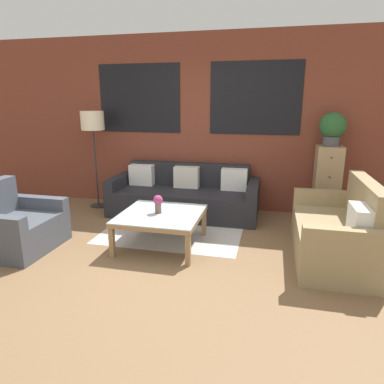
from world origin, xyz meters
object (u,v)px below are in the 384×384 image
Objects in this scene: couch_dark at (184,197)px; armchair_corner at (17,227)px; drawer_cabinet at (327,184)px; flower_vase at (158,203)px; settee_vintage at (337,233)px; floor_lamp at (93,125)px; potted_plant at (332,127)px; coffee_table at (161,218)px.

couch_dark is 2.52× the size of armchair_corner.
armchair_corner is 0.82× the size of drawer_cabinet.
couch_dark is 10.27× the size of flower_vase.
floor_lamp reaches higher than settee_vintage.
couch_dark is 1.32m from flower_vase.
couch_dark is at bearing -174.23° from drawer_cabinet.
flower_vase is (1.65, 0.49, 0.28)m from armchair_corner.
flower_vase is (-2.15, -1.51, -0.83)m from potted_plant.
coffee_table is at bearing -40.16° from floor_lamp.
drawer_cabinet reaches higher than armchair_corner.
couch_dark is 4.82× the size of potted_plant.
armchair_corner reaches higher than flower_vase.
coffee_table is at bearing -88.46° from couch_dark.
potted_plant is (3.79, 2.00, 1.12)m from armchair_corner.
floor_lamp is (-3.65, 1.23, 1.08)m from settee_vintage.
couch_dark is 2.41m from settee_vintage.
coffee_table is at bearing -177.11° from settee_vintage.
armchair_corner is 4.30m from drawer_cabinet.
settee_vintage is 1.77m from potted_plant.
coffee_table is (1.68, 0.49, 0.09)m from armchair_corner.
floor_lamp is 2.21m from flower_vase.
settee_vintage is 1.71× the size of armchair_corner.
drawer_cabinet is at bearing 35.03° from flower_vase.
flower_vase is (-2.15, -1.51, -0.00)m from drawer_cabinet.
couch_dark is 2.18m from drawer_cabinet.
armchair_corner is at bearing -93.04° from floor_lamp.
drawer_cabinet is at bearing 87.92° from settee_vintage.
potted_plant is (-0.00, 0.00, 0.83)m from drawer_cabinet.
coffee_table is at bearing -144.56° from potted_plant.
coffee_table is 0.61× the size of floor_lamp.
potted_plant is at bearing 90.00° from drawer_cabinet.
flower_vase is at bearing -144.97° from potted_plant.
couch_dark is 1.47× the size of settee_vintage.
coffee_table is (-2.06, -0.10, 0.06)m from settee_vintage.
settee_vintage is at bearing -29.43° from couch_dark.
couch_dark is 1.45× the size of floor_lamp.
potted_plant is at bearing 87.92° from settee_vintage.
coffee_table is 2.31m from floor_lamp.
flower_vase is (1.55, -1.34, -0.83)m from floor_lamp.
floor_lamp is at bearing 178.13° from couch_dark.
potted_plant is at bearing 5.77° from couch_dark.
floor_lamp reaches higher than armchair_corner.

